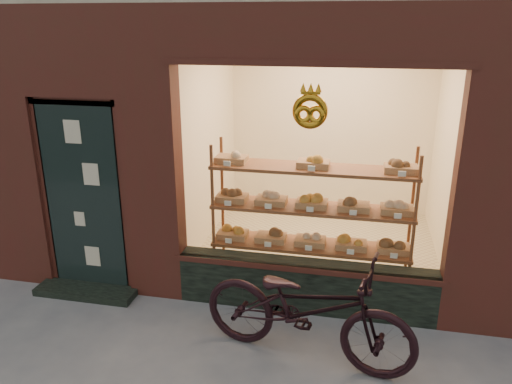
# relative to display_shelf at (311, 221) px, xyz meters

# --- Properties ---
(display_shelf) EXTENTS (2.20, 0.45, 1.70)m
(display_shelf) POSITION_rel_display_shelf_xyz_m (0.00, 0.00, 0.00)
(display_shelf) COLOR brown
(display_shelf) RESTS_ON ground
(bicycle) EXTENTS (2.06, 1.05, 1.03)m
(bicycle) POSITION_rel_display_shelf_xyz_m (0.11, -1.25, -0.32)
(bicycle) COLOR black
(bicycle) RESTS_ON ground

